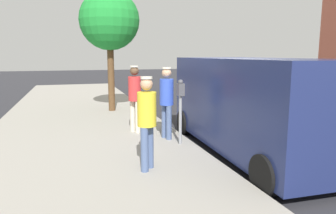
{
  "coord_description": "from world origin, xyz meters",
  "views": [
    {
      "loc": [
        3.75,
        7.25,
        2.23
      ],
      "look_at": [
        1.65,
        0.45,
        1.05
      ],
      "focal_mm": 33.84,
      "sensor_mm": 36.0,
      "label": 1
    }
  ],
  "objects": [
    {
      "name": "ground_plane",
      "position": [
        0.0,
        0.0,
        0.0
      ],
      "size": [
        80.0,
        80.0,
        0.0
      ],
      "primitive_type": "plane",
      "color": "#2D2D33"
    },
    {
      "name": "sidewalk_slab",
      "position": [
        3.5,
        0.0,
        0.07
      ],
      "size": [
        5.0,
        32.0,
        0.15
      ],
      "primitive_type": "cube",
      "color": "#9E998E",
      "rests_on": "ground"
    },
    {
      "name": "parking_meter_near",
      "position": [
        1.35,
        0.45,
        1.18
      ],
      "size": [
        0.14,
        0.18,
        1.52
      ],
      "color": "gray",
      "rests_on": "sidewalk_slab"
    },
    {
      "name": "pedestrian_in_blue",
      "position": [
        1.5,
        -0.14,
        1.17
      ],
      "size": [
        0.34,
        0.35,
        1.78
      ],
      "color": "#4C608C",
      "rests_on": "sidewalk_slab"
    },
    {
      "name": "pedestrian_in_red",
      "position": [
        2.12,
        -1.02,
        1.19
      ],
      "size": [
        0.34,
        0.34,
        1.79
      ],
      "color": "beige",
      "rests_on": "sidewalk_slab"
    },
    {
      "name": "pedestrian_in_yellow",
      "position": [
        2.48,
        1.84,
        1.13
      ],
      "size": [
        0.34,
        0.34,
        1.7
      ],
      "color": "#4C608C",
      "rests_on": "sidewalk_slab"
    },
    {
      "name": "parked_van",
      "position": [
        -0.15,
        1.13,
        1.15
      ],
      "size": [
        2.26,
        5.26,
        2.15
      ],
      "color": "navy",
      "rests_on": "ground"
    },
    {
      "name": "street_tree",
      "position": [
        2.3,
        -4.6,
        3.43
      ],
      "size": [
        2.16,
        2.16,
        4.39
      ],
      "color": "brown",
      "rests_on": "sidewalk_slab"
    }
  ]
}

